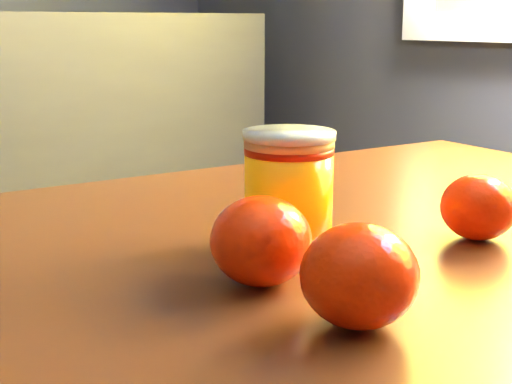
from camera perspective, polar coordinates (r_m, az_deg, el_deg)
table at (r=0.62m, az=5.69°, el=-12.24°), size 0.99×0.73×0.70m
juice_glass at (r=0.57m, az=2.63°, el=0.18°), size 0.07×0.07×0.09m
orange_front at (r=0.49m, az=0.41°, el=-3.93°), size 0.08×0.08×0.06m
orange_back at (r=0.62m, az=17.38°, el=-1.16°), size 0.08×0.08×0.05m
orange_extra at (r=0.43m, az=8.25°, el=-6.63°), size 0.09×0.09×0.06m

